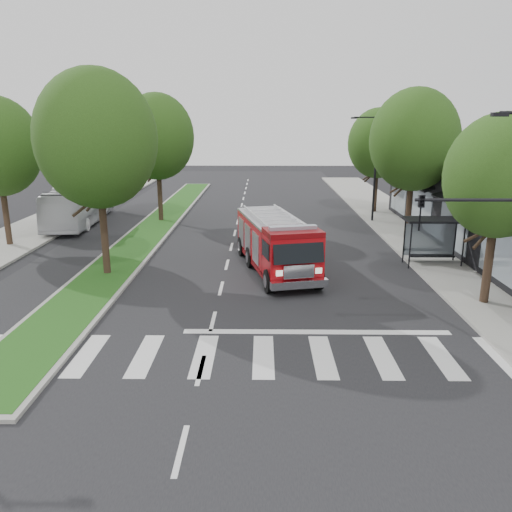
{
  "coord_description": "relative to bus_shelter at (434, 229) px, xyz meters",
  "views": [
    {
      "loc": [
        1.95,
        -18.33,
        7.7
      ],
      "look_at": [
        1.66,
        3.26,
        1.8
      ],
      "focal_mm": 35.0,
      "sensor_mm": 36.0,
      "label": 1
    }
  ],
  "objects": [
    {
      "name": "tree_right_near",
      "position": [
        0.3,
        -6.15,
        3.47
      ],
      "size": [
        4.4,
        4.4,
        8.05
      ],
      "color": "black",
      "rests_on": "ground"
    },
    {
      "name": "city_bus",
      "position": [
        -23.2,
        11.16,
        -0.49
      ],
      "size": [
        3.37,
        11.31,
        3.11
      ],
      "primitive_type": "imported",
      "rotation": [
        0.0,
        0.0,
        0.07
      ],
      "color": "silver",
      "rests_on": "ground"
    },
    {
      "name": "ground",
      "position": [
        -11.2,
        -8.15,
        -2.04
      ],
      "size": [
        140.0,
        140.0,
        0.0
      ],
      "primitive_type": "plane",
      "color": "black",
      "rests_on": "ground"
    },
    {
      "name": "tree_right_mid",
      "position": [
        0.3,
        5.85,
        4.45
      ],
      "size": [
        5.6,
        5.6,
        9.72
      ],
      "color": "black",
      "rests_on": "ground"
    },
    {
      "name": "bus_shelter",
      "position": [
        0.0,
        0.0,
        0.0
      ],
      "size": [
        3.2,
        1.6,
        2.61
      ],
      "color": "black",
      "rests_on": "ground"
    },
    {
      "name": "median",
      "position": [
        -17.2,
        9.85,
        -1.96
      ],
      "size": [
        3.0,
        50.0,
        0.15
      ],
      "color": "gray",
      "rests_on": "ground"
    },
    {
      "name": "tree_right_far",
      "position": [
        0.3,
        15.85,
        3.8
      ],
      "size": [
        5.0,
        5.0,
        8.73
      ],
      "color": "black",
      "rests_on": "ground"
    },
    {
      "name": "sidewalk_right",
      "position": [
        1.3,
        1.85,
        -1.96
      ],
      "size": [
        5.0,
        80.0,
        0.15
      ],
      "primitive_type": "cube",
      "color": "gray",
      "rests_on": "ground"
    },
    {
      "name": "fire_engine",
      "position": [
        -8.55,
        -1.16,
        -0.59
      ],
      "size": [
        4.5,
        9.1,
        3.03
      ],
      "rotation": [
        0.0,
        0.0,
        0.23
      ],
      "color": "#640508",
      "rests_on": "ground"
    },
    {
      "name": "tree_median_near",
      "position": [
        -17.2,
        -2.15,
        4.77
      ],
      "size": [
        5.8,
        5.8,
        10.16
      ],
      "color": "black",
      "rests_on": "ground"
    },
    {
      "name": "tree_median_far",
      "position": [
        -17.2,
        11.85,
        4.45
      ],
      "size": [
        5.6,
        5.6,
        9.72
      ],
      "color": "black",
      "rests_on": "ground"
    },
    {
      "name": "streetlight_right_far",
      "position": [
        -0.85,
        11.85,
        2.44
      ],
      "size": [
        2.11,
        0.2,
        8.0
      ],
      "color": "black",
      "rests_on": "ground"
    }
  ]
}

